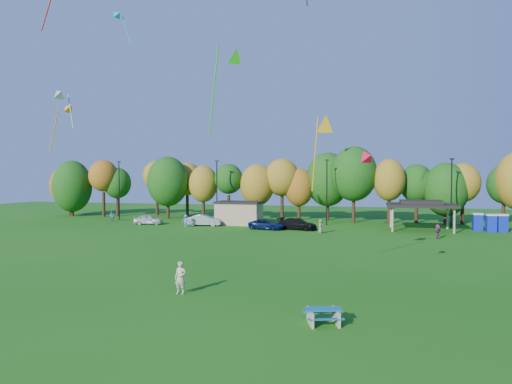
% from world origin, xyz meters
% --- Properties ---
extents(ground, '(160.00, 160.00, 0.00)m').
position_xyz_m(ground, '(0.00, 0.00, 0.00)').
color(ground, '#19600F').
rests_on(ground, ground).
extents(tree_line, '(93.57, 10.55, 11.15)m').
position_xyz_m(tree_line, '(-1.03, 45.51, 5.91)').
color(tree_line, black).
rests_on(tree_line, ground).
extents(lamp_posts, '(64.50, 0.25, 9.09)m').
position_xyz_m(lamp_posts, '(2.00, 40.00, 4.90)').
color(lamp_posts, black).
rests_on(lamp_posts, ground).
extents(utility_building, '(6.30, 4.30, 3.25)m').
position_xyz_m(utility_building, '(-10.00, 38.00, 1.64)').
color(utility_building, tan).
rests_on(utility_building, ground).
extents(pavilion, '(8.20, 6.20, 3.77)m').
position_xyz_m(pavilion, '(14.00, 37.00, 3.23)').
color(pavilion, tan).
rests_on(pavilion, ground).
extents(porta_potties, '(3.75, 2.23, 2.18)m').
position_xyz_m(porta_potties, '(22.11, 37.73, 1.10)').
color(porta_potties, '#0D23B3').
rests_on(porta_potties, ground).
extents(picnic_table, '(2.00, 1.82, 0.72)m').
position_xyz_m(picnic_table, '(5.89, -2.42, 0.42)').
color(picnic_table, tan).
rests_on(picnic_table, ground).
extents(kite_flyer, '(0.70, 0.47, 1.88)m').
position_xyz_m(kite_flyer, '(-2.65, 0.95, 0.94)').
color(kite_flyer, beige).
rests_on(kite_flyer, ground).
extents(car_a, '(4.26, 2.44, 1.37)m').
position_xyz_m(car_a, '(-22.38, 34.88, 0.68)').
color(car_a, silver).
rests_on(car_a, ground).
extents(car_b, '(4.86, 2.34, 1.54)m').
position_xyz_m(car_b, '(-14.12, 35.11, 0.77)').
color(car_b, '#A9A9AE').
rests_on(car_b, ground).
extents(car_c, '(5.07, 3.10, 1.31)m').
position_xyz_m(car_c, '(-4.88, 33.18, 0.66)').
color(car_c, navy).
rests_on(car_c, ground).
extents(car_d, '(5.42, 3.31, 1.47)m').
position_xyz_m(car_d, '(-1.07, 33.82, 0.73)').
color(car_d, black).
rests_on(car_d, ground).
extents(far_person_0, '(0.95, 0.83, 1.66)m').
position_xyz_m(far_person_0, '(-29.86, 37.69, 0.83)').
color(far_person_0, teal).
rests_on(far_person_0, ground).
extents(far_person_1, '(0.51, 1.00, 1.64)m').
position_xyz_m(far_person_1, '(-6.08, 32.86, 0.82)').
color(far_person_1, '#618954').
rests_on(far_person_1, ground).
extents(far_person_2, '(0.98, 1.58, 1.62)m').
position_xyz_m(far_person_2, '(14.94, 29.11, 0.81)').
color(far_person_2, '#8E3B71').
rests_on(far_person_2, ground).
extents(far_person_3, '(1.12, 0.68, 1.69)m').
position_xyz_m(far_person_3, '(-15.84, 32.76, 0.84)').
color(far_person_3, '#5578BC').
rests_on(far_person_3, ground).
extents(far_person_4, '(0.67, 0.90, 1.69)m').
position_xyz_m(far_person_4, '(2.15, 30.76, 0.84)').
color(far_person_4, '#6C7E56').
rests_on(far_person_4, ground).
extents(kite_0, '(1.78, 3.32, 5.47)m').
position_xyz_m(kite_0, '(4.89, 7.79, 10.34)').
color(kite_0, yellow).
extents(kite_5, '(2.68, 1.42, 4.40)m').
position_xyz_m(kite_5, '(-20.71, 24.30, 25.39)').
color(kite_5, '#0E91D5').
extents(kite_7, '(3.21, 3.87, 7.40)m').
position_xyz_m(kite_7, '(-3.04, 13.01, 16.68)').
color(kite_7, '#2CD61C').
extents(kite_8, '(3.11, 1.69, 5.34)m').
position_xyz_m(kite_8, '(-21.90, 17.18, 13.65)').
color(kite_8, orange).
extents(kite_10, '(2.05, 1.61, 3.43)m').
position_xyz_m(kite_10, '(-16.10, 8.10, 13.28)').
color(kite_10, '#B2B2B2').
extents(kite_13, '(1.34, 1.42, 1.13)m').
position_xyz_m(kite_13, '(7.63, 4.22, 7.99)').
color(kite_13, '#F60D34').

